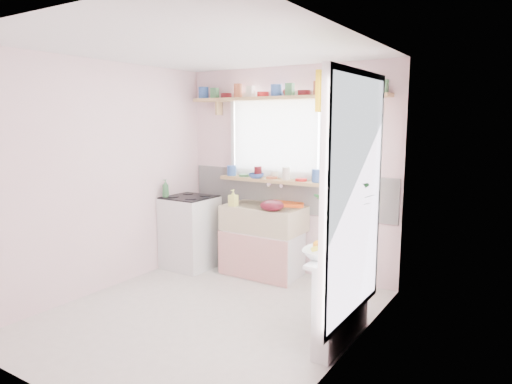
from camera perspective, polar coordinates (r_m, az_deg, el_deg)
The scene contains 19 objects.
room at distance 4.61m, azimuth 6.77°, elevation 2.75°, with size 3.20×3.20×3.20m.
sink_unit at distance 5.54m, azimuth 0.95°, elevation -6.03°, with size 0.95×0.65×1.11m.
cooker at distance 5.89m, azimuth -8.24°, elevation -4.93°, with size 0.58×0.58×0.93m.
radiator_ledge at distance 4.00m, azimuth 10.72°, elevation -12.72°, with size 0.22×0.95×0.78m.
windowsill at distance 5.56m, azimuth 1.98°, elevation 1.47°, with size 1.40×0.22×0.04m, color tan.
pine_shelf at distance 5.43m, azimuth 3.37°, elevation 11.65°, with size 2.52×0.24×0.04m, color tan.
shelf_crockery at distance 5.44m, azimuth 3.38°, elevation 12.44°, with size 2.47×0.11×0.12m.
sill_crockery at distance 5.56m, azimuth 1.83°, elevation 2.25°, with size 1.35×0.11×0.12m.
dish_tray at distance 5.51m, azimuth 4.00°, elevation -1.46°, with size 0.39×0.29×0.04m, color #FB5816.
colander at distance 5.15m, azimuth 2.01°, elevation -1.69°, with size 0.27×0.27×0.12m, color #530E1A.
jade_plant at distance 4.07m, azimuth 11.19°, elevation -2.44°, with size 0.53×0.46×0.59m, color #2B6C30.
fruit_bowl at distance 3.69m, azimuth 8.27°, elevation -7.68°, with size 0.31×0.31×0.08m, color silver.
herb_pot at distance 4.12m, azimuth 11.15°, elevation -5.11°, with size 0.10×0.07×0.20m, color #285923.
soap_bottle_sink at distance 5.43m, azimuth -2.86°, elevation -0.74°, with size 0.09×0.09×0.20m, color #F2F66D.
sill_cup at distance 5.59m, azimuth 2.44°, elevation 2.16°, with size 0.11×0.11×0.09m, color white.
sill_bowl at distance 5.60m, azimuth 0.02°, elevation 2.04°, with size 0.19×0.19×0.06m, color #2E4C98.
shelf_vase at distance 5.46m, azimuth 4.08°, elevation 12.57°, with size 0.13×0.13×0.14m, color #B04036.
cooker_bottle at distance 5.78m, azimuth -11.24°, elevation 0.46°, with size 0.09×0.09×0.22m, color #3B7644.
fruit at distance 3.68m, azimuth 8.42°, elevation -6.75°, with size 0.20×0.14×0.10m.
Camera 1 is at (2.65, -3.27, 1.86)m, focal length 32.00 mm.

